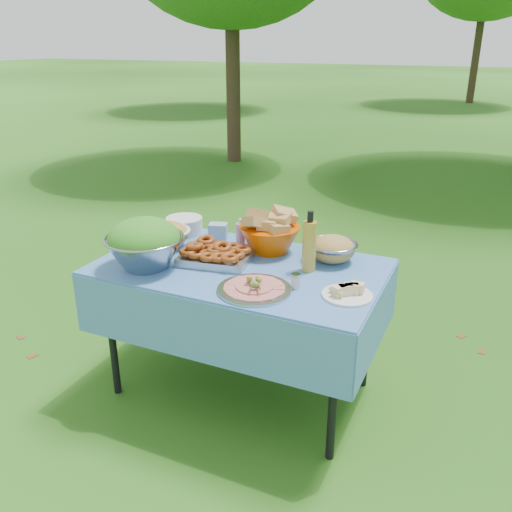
{
  "coord_description": "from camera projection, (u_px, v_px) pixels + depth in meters",
  "views": [
    {
      "loc": [
        1.14,
        -2.31,
        1.86
      ],
      "look_at": [
        0.09,
        0.0,
        0.83
      ],
      "focal_mm": 38.0,
      "sensor_mm": 36.0,
      "label": 1
    }
  ],
  "objects": [
    {
      "name": "oil_bottle",
      "position": [
        309.0,
        241.0,
        2.68
      ],
      "size": [
        0.09,
        0.09,
        0.31
      ],
      "primitive_type": "cylinder",
      "rotation": [
        0.0,
        0.0,
        -0.35
      ],
      "color": "#B09430",
      "rests_on": "picnic_table"
    },
    {
      "name": "pasta_bowl_white",
      "position": [
        167.0,
        234.0,
        3.04
      ],
      "size": [
        0.34,
        0.34,
        0.14
      ],
      "primitive_type": null,
      "rotation": [
        0.0,
        0.0,
        0.43
      ],
      "color": "silver",
      "rests_on": "picnic_table"
    },
    {
      "name": "ground",
      "position": [
        242.0,
        388.0,
        3.09
      ],
      "size": [
        80.0,
        80.0,
        0.0
      ],
      "primitive_type": "plane",
      "color": "#14370A",
      "rests_on": "ground"
    },
    {
      "name": "sanitizer_bottle",
      "position": [
        240.0,
        231.0,
        3.07
      ],
      "size": [
        0.06,
        0.06,
        0.15
      ],
      "primitive_type": "cylinder",
      "rotation": [
        0.0,
        0.0,
        0.25
      ],
      "color": "pink",
      "rests_on": "picnic_table"
    },
    {
      "name": "cheese_plate",
      "position": [
        348.0,
        290.0,
        2.46
      ],
      "size": [
        0.28,
        0.28,
        0.06
      ],
      "primitive_type": "cylinder",
      "rotation": [
        0.0,
        0.0,
        -0.25
      ],
      "color": "silver",
      "rests_on": "picnic_table"
    },
    {
      "name": "pasta_bowl_steel",
      "position": [
        332.0,
        248.0,
        2.84
      ],
      "size": [
        0.3,
        0.3,
        0.14
      ],
      "primitive_type": null,
      "rotation": [
        0.0,
        0.0,
        -0.2
      ],
      "color": "#97999F",
      "rests_on": "picnic_table"
    },
    {
      "name": "fried_tray",
      "position": [
        215.0,
        254.0,
        2.83
      ],
      "size": [
        0.4,
        0.31,
        0.08
      ],
      "primitive_type": "cube",
      "rotation": [
        0.0,
        0.0,
        0.16
      ],
      "color": "#A6A7AB",
      "rests_on": "picnic_table"
    },
    {
      "name": "picnic_table",
      "position": [
        241.0,
        330.0,
        2.95
      ],
      "size": [
        1.46,
        0.86,
        0.76
      ],
      "primitive_type": "cube",
      "color": "#84CFFF",
      "rests_on": "ground"
    },
    {
      "name": "plate_stack",
      "position": [
        184.0,
        225.0,
        3.25
      ],
      "size": [
        0.26,
        0.26,
        0.1
      ],
      "primitive_type": "cylinder",
      "rotation": [
        0.0,
        0.0,
        -0.19
      ],
      "color": "silver",
      "rests_on": "picnic_table"
    },
    {
      "name": "salad_bowl",
      "position": [
        144.0,
        243.0,
        2.73
      ],
      "size": [
        0.44,
        0.44,
        0.26
      ],
      "primitive_type": null,
      "rotation": [
        0.0,
        0.0,
        0.12
      ],
      "color": "#97999F",
      "rests_on": "picnic_table"
    },
    {
      "name": "charcuterie_platter",
      "position": [
        254.0,
        283.0,
        2.51
      ],
      "size": [
        0.42,
        0.42,
        0.08
      ],
      "primitive_type": "cylinder",
      "rotation": [
        0.0,
        0.0,
        -0.21
      ],
      "color": "#A7ABAF",
      "rests_on": "picnic_table"
    },
    {
      "name": "shaker",
      "position": [
        296.0,
        281.0,
        2.54
      ],
      "size": [
        0.05,
        0.05,
        0.07
      ],
      "primitive_type": "cylinder",
      "rotation": [
        0.0,
        0.0,
        0.24
      ],
      "color": "silver",
      "rests_on": "picnic_table"
    },
    {
      "name": "bread_bowl",
      "position": [
        270.0,
        232.0,
        2.95
      ],
      "size": [
        0.42,
        0.42,
        0.22
      ],
      "primitive_type": null,
      "rotation": [
        0.0,
        0.0,
        0.29
      ],
      "color": "#DB4B00",
      "rests_on": "picnic_table"
    },
    {
      "name": "wipes_box",
      "position": [
        218.0,
        232.0,
        3.15
      ],
      "size": [
        0.12,
        0.1,
        0.1
      ],
      "primitive_type": "cube",
      "rotation": [
        0.0,
        0.0,
        0.31
      ],
      "color": "#85AACE",
      "rests_on": "picnic_table"
    }
  ]
}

